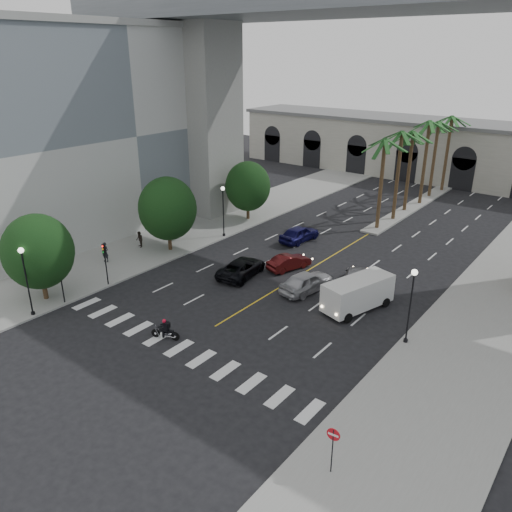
{
  "coord_description": "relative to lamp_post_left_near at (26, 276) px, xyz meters",
  "views": [
    {
      "loc": [
        20.84,
        -20.24,
        17.84
      ],
      "look_at": [
        0.53,
        6.0,
        4.15
      ],
      "focal_mm": 35.0,
      "sensor_mm": 36.0,
      "label": 1
    }
  ],
  "objects": [
    {
      "name": "palm_c",
      "position": [
        11.2,
        41.0,
        5.69
      ],
      "size": [
        3.2,
        3.2,
        10.1
      ],
      "color": "#47331E",
      "rests_on": "ground"
    },
    {
      "name": "building_left",
      "position": [
        -15.6,
        17.0,
        7.09
      ],
      "size": [
        16.5,
        32.5,
        20.6
      ],
      "color": "#BBBBB7",
      "rests_on": "ground"
    },
    {
      "name": "palm_e",
      "position": [
        11.3,
        49.0,
        5.97
      ],
      "size": [
        3.2,
        3.2,
        10.4
      ],
      "color": "#47331E",
      "rests_on": "ground"
    },
    {
      "name": "median",
      "position": [
        11.4,
        43.0,
        -3.12
      ],
      "size": [
        2.0,
        24.0,
        0.2
      ],
      "primitive_type": "cube",
      "color": "gray",
      "rests_on": "ground"
    },
    {
      "name": "car_a",
      "position": [
        13.47,
        15.6,
        -2.38
      ],
      "size": [
        2.8,
        5.19,
        1.68
      ],
      "primitive_type": "imported",
      "rotation": [
        0.0,
        0.0,
        2.97
      ],
      "color": "#AEAEB3",
      "rests_on": "ground"
    },
    {
      "name": "pedestrian_a",
      "position": [
        -3.96,
        9.33,
        -2.16
      ],
      "size": [
        0.76,
        0.6,
        1.81
      ],
      "primitive_type": "imported",
      "rotation": [
        0.0,
        0.0,
        0.29
      ],
      "color": "black",
      "rests_on": "sidewalk_left"
    },
    {
      "name": "do_not_enter_sign",
      "position": [
        24.4,
        0.44,
        -1.34
      ],
      "size": [
        0.64,
        0.1,
        2.6
      ],
      "rotation": [
        0.0,
        0.0,
        0.11
      ],
      "color": "black",
      "rests_on": "ground"
    },
    {
      "name": "palm_a",
      "position": [
        11.4,
        33.0,
        5.88
      ],
      "size": [
        3.2,
        3.2,
        10.3
      ],
      "color": "#47331E",
      "rests_on": "ground"
    },
    {
      "name": "car_d",
      "position": [
        16.09,
        18.98,
        -2.51
      ],
      "size": [
        3.42,
        5.29,
        1.42
      ],
      "primitive_type": "imported",
      "rotation": [
        0.0,
        0.0,
        3.46
      ],
      "color": "slate",
      "rests_on": "ground"
    },
    {
      "name": "sidewalk_right",
      "position": [
        26.4,
        20.0,
        -3.15
      ],
      "size": [
        8.0,
        100.0,
        0.15
      ],
      "primitive_type": "cube",
      "color": "gray",
      "rests_on": "ground"
    },
    {
      "name": "street_tree_mid",
      "position": [
        -1.6,
        15.0,
        0.99
      ],
      "size": [
        5.44,
        5.44,
        7.21
      ],
      "color": "#382616",
      "rests_on": "ground"
    },
    {
      "name": "car_b",
      "position": [
        9.9,
        18.34,
        -2.55
      ],
      "size": [
        2.55,
        4.32,
        1.34
      ],
      "primitive_type": "imported",
      "rotation": [
        0.0,
        0.0,
        2.85
      ],
      "color": "#410D0D",
      "rests_on": "ground"
    },
    {
      "name": "car_e",
      "position": [
        6.79,
        24.76,
        -2.41
      ],
      "size": [
        2.29,
        4.92,
        1.63
      ],
      "primitive_type": "imported",
      "rotation": [
        0.0,
        0.0,
        3.07
      ],
      "color": "#100E44",
      "rests_on": "ground"
    },
    {
      "name": "pier_building",
      "position": [
        11.4,
        60.0,
        1.04
      ],
      "size": [
        71.0,
        10.5,
        8.5
      ],
      "color": "beige",
      "rests_on": "ground"
    },
    {
      "name": "lamp_post_right",
      "position": [
        22.8,
        13.0,
        0.0
      ],
      "size": [
        0.4,
        0.4,
        5.35
      ],
      "color": "black",
      "rests_on": "ground"
    },
    {
      "name": "bridge",
      "position": [
        14.82,
        27.0,
        15.29
      ],
      "size": [
        75.0,
        13.0,
        26.0
      ],
      "color": "gray",
      "rests_on": "ground"
    },
    {
      "name": "street_tree_far",
      "position": [
        -1.6,
        27.0,
        0.68
      ],
      "size": [
        5.04,
        5.04,
        6.68
      ],
      "color": "#382616",
      "rests_on": "ground"
    },
    {
      "name": "street_tree_near",
      "position": [
        -1.6,
        2.0,
        0.8
      ],
      "size": [
        5.2,
        5.2,
        6.89
      ],
      "color": "#382616",
      "rests_on": "ground"
    },
    {
      "name": "lamp_post_left_far",
      "position": [
        0.0,
        21.0,
        0.0
      ],
      "size": [
        0.4,
        0.4,
        5.35
      ],
      "color": "black",
      "rests_on": "ground"
    },
    {
      "name": "traffic_signal_far",
      "position": [
        0.1,
        6.5,
        -0.71
      ],
      "size": [
        0.25,
        0.18,
        3.65
      ],
      "color": "black",
      "rests_on": "ground"
    },
    {
      "name": "cargo_van",
      "position": [
        18.04,
        15.31,
        -1.88
      ],
      "size": [
        3.63,
        6.03,
        2.41
      ],
      "rotation": [
        0.0,
        0.0,
        -0.29
      ],
      "color": "silver",
      "rests_on": "ground"
    },
    {
      "name": "pedestrian_b",
      "position": [
        -4.33,
        13.57,
        -2.28
      ],
      "size": [
        0.97,
        0.9,
        1.59
      ],
      "primitive_type": "imported",
      "rotation": [
        0.0,
        0.0,
        -0.49
      ],
      "color": "black",
      "rests_on": "sidewalk_left"
    },
    {
      "name": "ground",
      "position": [
        11.4,
        5.0,
        -3.22
      ],
      "size": [
        140.0,
        140.0,
        0.0
      ],
      "primitive_type": "plane",
      "color": "black",
      "rests_on": "ground"
    },
    {
      "name": "palm_d",
      "position": [
        11.55,
        45.0,
        6.43
      ],
      "size": [
        3.2,
        3.2,
        10.9
      ],
      "color": "#47331E",
      "rests_on": "ground"
    },
    {
      "name": "motorcycle_rider",
      "position": [
        9.93,
        3.81,
        -2.55
      ],
      "size": [
        1.95,
        0.85,
        1.47
      ],
      "rotation": [
        0.0,
        0.0,
        0.36
      ],
      "color": "black",
      "rests_on": "ground"
    },
    {
      "name": "palm_f",
      "position": [
        11.6,
        53.0,
        6.24
      ],
      "size": [
        3.2,
        3.2,
        10.7
      ],
      "color": "#47331E",
      "rests_on": "ground"
    },
    {
      "name": "car_c",
      "position": [
        7.48,
        14.73,
        -2.49
      ],
      "size": [
        3.14,
        5.53,
        1.46
      ],
      "primitive_type": "imported",
      "rotation": [
        0.0,
        0.0,
        3.29
      ],
      "color": "black",
      "rests_on": "ground"
    },
    {
      "name": "traffic_signal_near",
      "position": [
        0.1,
        2.5,
        -0.71
      ],
      "size": [
        0.25,
        0.18,
        3.65
      ],
      "color": "black",
      "rests_on": "ground"
    },
    {
      "name": "lamp_post_left_near",
      "position": [
        0.0,
        0.0,
        0.0
      ],
      "size": [
        0.4,
        0.4,
        5.35
      ],
      "color": "black",
      "rests_on": "ground"
    },
    {
      "name": "palm_b",
      "position": [
        11.5,
        37.0,
        6.15
      ],
      "size": [
        3.2,
        3.2,
        10.6
      ],
      "color": "#47331E",
      "rests_on": "ground"
    },
    {
      "name": "sidewalk_left",
      "position": [
        -3.6,
        20.0,
        -3.15
      ],
      "size": [
        8.0,
        100.0,
        0.15
      ],
      "primitive_type": "cube",
      "color": "gray",
      "rests_on": "ground"
    }
  ]
}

